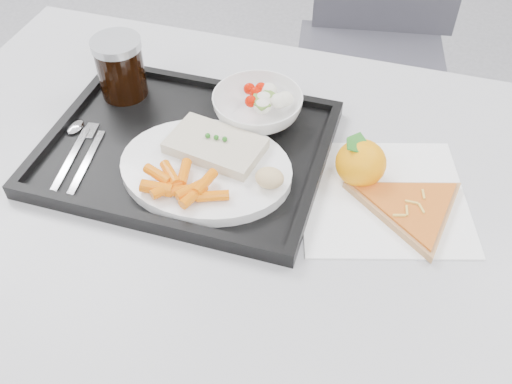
{
  "coord_description": "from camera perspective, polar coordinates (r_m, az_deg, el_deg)",
  "views": [
    {
      "loc": [
        0.19,
        -0.29,
        1.39
      ],
      "look_at": [
        0.02,
        0.27,
        0.77
      ],
      "focal_mm": 40.0,
      "sensor_mm": 36.0,
      "label": 1
    }
  ],
  "objects": [
    {
      "name": "cola_glass",
      "position": [
        1.04,
        -13.41,
        12.1
      ],
      "size": [
        0.09,
        0.09,
        0.11
      ],
      "color": "black",
      "rests_on": "tray"
    },
    {
      "name": "dinner_plate",
      "position": [
        0.88,
        -5.03,
        2.32
      ],
      "size": [
        0.27,
        0.27,
        0.02
      ],
      "color": "white",
      "rests_on": "tray"
    },
    {
      "name": "bread_roll",
      "position": [
        0.83,
        1.36,
        1.43
      ],
      "size": [
        0.05,
        0.05,
        0.03
      ],
      "color": "tan",
      "rests_on": "dinner_plate"
    },
    {
      "name": "pizza_slice",
      "position": [
        0.87,
        15.26,
        -1.52
      ],
      "size": [
        0.25,
        0.25,
        0.02
      ],
      "color": "tan",
      "rests_on": "napkin"
    },
    {
      "name": "table",
      "position": [
        0.94,
        -0.57,
        -2.14
      ],
      "size": [
        1.2,
        0.8,
        0.75
      ],
      "color": "silver",
      "rests_on": "ground"
    },
    {
      "name": "salad_contents",
      "position": [
        0.98,
        1.13,
        9.42
      ],
      "size": [
        0.09,
        0.08,
        0.02
      ],
      "color": "#BC0F00",
      "rests_on": "salad_bowl"
    },
    {
      "name": "carrot_pile",
      "position": [
        0.83,
        -7.63,
        0.68
      ],
      "size": [
        0.14,
        0.09,
        0.03
      ],
      "color": "orange",
      "rests_on": "dinner_plate"
    },
    {
      "name": "napkin",
      "position": [
        0.89,
        12.57,
        -0.4
      ],
      "size": [
        0.31,
        0.3,
        0.0
      ],
      "color": "white",
      "rests_on": "table"
    },
    {
      "name": "cutlery",
      "position": [
        0.97,
        -17.32,
        4.37
      ],
      "size": [
        0.09,
        0.17,
        0.01
      ],
      "color": "silver",
      "rests_on": "tray"
    },
    {
      "name": "fish_fillet",
      "position": [
        0.9,
        -4.07,
        4.66
      ],
      "size": [
        0.16,
        0.11,
        0.03
      ],
      "color": "beige",
      "rests_on": "dinner_plate"
    },
    {
      "name": "tangerine",
      "position": [
        0.89,
        10.44,
        2.89
      ],
      "size": [
        0.1,
        0.1,
        0.08
      ],
      "color": "#DE4C00",
      "rests_on": "napkin"
    },
    {
      "name": "salad_bowl",
      "position": [
        0.97,
        0.16,
        8.49
      ],
      "size": [
        0.15,
        0.15,
        0.05
      ],
      "color": "white",
      "rests_on": "tray"
    },
    {
      "name": "tray",
      "position": [
        0.94,
        -6.95,
        4.26
      ],
      "size": [
        0.45,
        0.35,
        0.03
      ],
      "color": "black",
      "rests_on": "table"
    },
    {
      "name": "chair",
      "position": [
        1.71,
        12.19,
        15.81
      ],
      "size": [
        0.48,
        0.48,
        0.93
      ],
      "color": "#3B3A42",
      "rests_on": "ground"
    }
  ]
}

